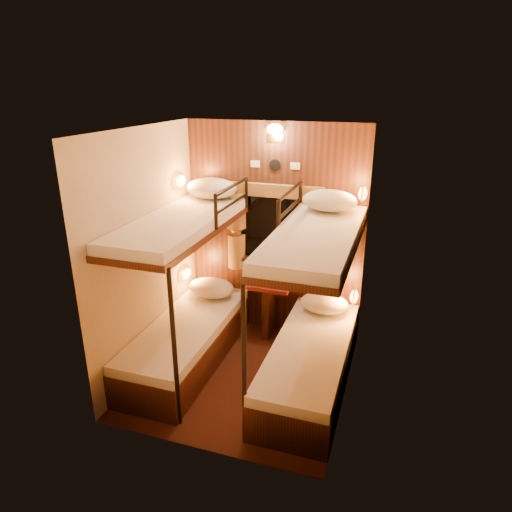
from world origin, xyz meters
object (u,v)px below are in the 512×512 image
(table, at_px, (269,302))
(bottle_left, at_px, (262,272))
(bottle_right, at_px, (269,273))
(bunk_left, at_px, (186,313))
(bunk_right, at_px, (311,333))

(table, relative_size, bottle_left, 2.63)
(table, bearing_deg, bottle_right, 113.05)
(table, bearing_deg, bunk_left, -129.67)
(bunk_left, xyz_separation_m, bottle_right, (0.63, 0.83, 0.20))
(bunk_left, height_order, table, bunk_left)
(bottle_right, bearing_deg, bunk_left, -126.92)
(bottle_left, distance_m, bottle_right, 0.08)
(bunk_left, xyz_separation_m, bunk_right, (1.30, 0.00, 0.00))
(bottle_right, bearing_deg, bottle_left, 175.29)
(bunk_left, relative_size, bottle_left, 7.63)
(table, xyz_separation_m, bottle_right, (-0.02, 0.05, 0.34))
(bunk_left, bearing_deg, bottle_left, 56.96)
(bottle_left, bearing_deg, bottle_right, -4.71)
(table, relative_size, bottle_right, 2.61)
(bunk_left, height_order, bottle_right, bunk_left)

